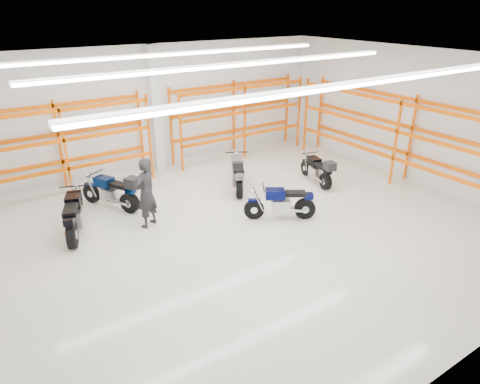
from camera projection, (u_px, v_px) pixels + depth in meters
ground at (246, 230)px, 11.87m from camera, size 14.00×14.00×0.00m
room_shell at (246, 113)px, 10.56m from camera, size 14.02×12.02×4.51m
motorcycle_main at (283, 203)px, 12.34m from camera, size 1.84×1.23×1.02m
motorcycle_back_a at (74, 216)px, 11.49m from camera, size 1.10×2.25×1.15m
motorcycle_back_b at (114, 192)px, 12.90m from camera, size 1.31×2.07×1.16m
motorcycle_back_c at (238, 175)px, 14.28m from camera, size 1.26×2.06×1.12m
motorcycle_back_d at (318, 170)px, 14.71m from camera, size 0.80×2.01×1.04m
standing_man at (146, 193)px, 11.73m from camera, size 0.87×0.78×2.00m
structural_column at (155, 110)px, 15.39m from camera, size 0.32×0.32×4.50m
pallet_racking_back_left at (61, 140)px, 13.60m from camera, size 5.67×0.87×3.00m
pallet_racking_back_right at (239, 112)px, 17.04m from camera, size 5.67×0.87×3.00m
pallet_racking_side at (405, 131)px, 14.41m from camera, size 0.87×9.07×3.00m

